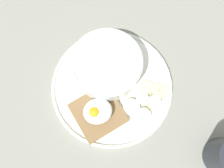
% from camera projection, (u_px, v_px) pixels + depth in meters
% --- Properties ---
extents(ground_plane, '(1.20, 1.20, 0.02)m').
position_uv_depth(ground_plane, '(112.00, 89.00, 0.56)').
color(ground_plane, gray).
rests_on(ground_plane, ground).
extents(plate, '(0.26, 0.26, 0.02)m').
position_uv_depth(plate, '(112.00, 87.00, 0.54)').
color(plate, white).
rests_on(plate, ground_plane).
extents(oatmeal_bowl, '(0.15, 0.15, 0.06)m').
position_uv_depth(oatmeal_bowl, '(108.00, 66.00, 0.52)').
color(oatmeal_bowl, white).
rests_on(oatmeal_bowl, plate).
extents(toast_slice, '(0.12, 0.12, 0.01)m').
position_uv_depth(toast_slice, '(98.00, 113.00, 0.52)').
color(toast_slice, brown).
rests_on(toast_slice, plate).
extents(poached_egg, '(0.06, 0.05, 0.04)m').
position_uv_depth(poached_egg, '(97.00, 111.00, 0.50)').
color(poached_egg, white).
rests_on(poached_egg, toast_slice).
extents(banana_slice_front, '(0.05, 0.05, 0.02)m').
position_uv_depth(banana_slice_front, '(132.00, 107.00, 0.52)').
color(banana_slice_front, '#F0E8BA').
rests_on(banana_slice_front, plate).
extents(banana_slice_left, '(0.04, 0.04, 0.02)m').
position_uv_depth(banana_slice_left, '(147.00, 87.00, 0.53)').
color(banana_slice_left, '#F0E9B6').
rests_on(banana_slice_left, plate).
extents(banana_slice_back, '(0.03, 0.03, 0.02)m').
position_uv_depth(banana_slice_back, '(154.00, 102.00, 0.52)').
color(banana_slice_back, '#F6F0BF').
rests_on(banana_slice_back, plate).
extents(banana_slice_right, '(0.03, 0.03, 0.02)m').
position_uv_depth(banana_slice_right, '(142.00, 98.00, 0.53)').
color(banana_slice_right, '#FBE4BA').
rests_on(banana_slice_right, plate).
extents(banana_slice_inner, '(0.05, 0.05, 0.01)m').
position_uv_depth(banana_slice_inner, '(159.00, 91.00, 0.53)').
color(banana_slice_inner, beige).
rests_on(banana_slice_inner, plate).
extents(banana_slice_outer, '(0.05, 0.05, 0.02)m').
position_uv_depth(banana_slice_outer, '(142.00, 117.00, 0.51)').
color(banana_slice_outer, '#F5EBC5').
rests_on(banana_slice_outer, plate).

